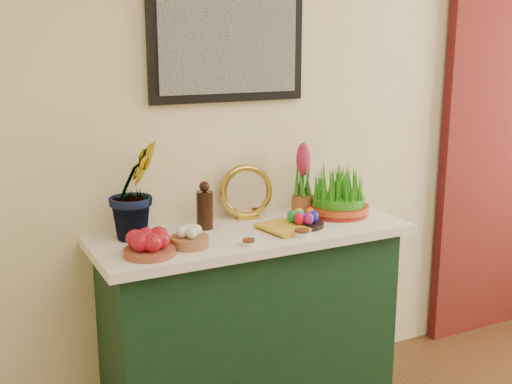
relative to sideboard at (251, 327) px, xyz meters
The scene contains 13 objects.
sideboard is the anchor object (origin of this frame).
tablecloth 0.45m from the sideboard, ahead, with size 1.40×0.55×0.04m, color white.
hyacinth_green 0.89m from the sideboard, 167.18° to the left, with size 0.27×0.23×0.55m, color #2E721E.
apple_bowl 0.73m from the sideboard, 164.97° to the right, with size 0.20×0.20×0.10m.
garlic_basket 0.61m from the sideboard, 162.59° to the right, with size 0.20×0.20×0.09m.
vinegar_cruet 0.60m from the sideboard, 149.08° to the left, with size 0.07×0.07×0.21m.
mirror 0.62m from the sideboard, 70.49° to the left, with size 0.26×0.10×0.26m.
book 0.49m from the sideboard, 68.32° to the right, with size 0.14×0.21×0.03m, color gold.
spice_dish_left 0.53m from the sideboard, 118.37° to the right, with size 0.06×0.06×0.03m.
spice_dish_right 0.53m from the sideboard, 50.94° to the right, with size 0.08×0.08×0.03m.
egg_plate 0.55m from the sideboard, 16.13° to the right, with size 0.23×0.23×0.08m.
hyacinth_pink 0.72m from the sideboard, 21.29° to the left, with size 0.10×0.10×0.34m.
wheatgrass_sabzeh 0.74m from the sideboard, ahead, with size 0.29×0.29×0.24m.
Camera 1 is at (-1.67, -0.42, 1.71)m, focal length 45.00 mm.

